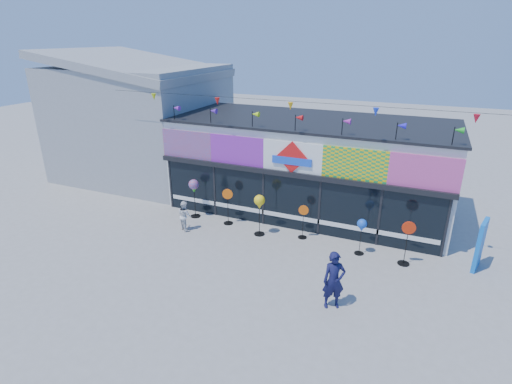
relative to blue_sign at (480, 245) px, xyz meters
The scene contains 12 objects.
ground 7.57m from the blue_sign, 156.25° to the right, with size 80.00×80.00×0.00m, color gray.
kite_shop 7.56m from the blue_sign, 157.02° to the left, with size 16.00×5.70×5.31m.
neighbour_building 17.49m from the blue_sign, 166.75° to the left, with size 8.18×7.20×6.87m.
blue_sign is the anchor object (origin of this frame).
spinner_0 11.12m from the blue_sign, behind, with size 0.44×0.44×1.74m.
spinner_1 9.45m from the blue_sign, behind, with size 0.44×0.40×1.58m.
spinner_2 7.88m from the blue_sign, behind, with size 0.43×0.43×1.71m.
spinner_3 6.16m from the blue_sign, behind, with size 0.39×0.35×1.39m.
spinner_4 3.91m from the blue_sign, behind, with size 0.35×0.35×1.40m.
spinner_5 2.40m from the blue_sign, 163.20° to the right, with size 0.46×0.42×1.65m.
adult_man 5.73m from the blue_sign, 135.41° to the right, with size 0.66×0.43×1.80m, color #13133C.
child 10.93m from the blue_sign, behind, with size 0.61×0.35×1.25m, color silver.
Camera 1 is at (4.57, -10.90, 7.50)m, focal length 28.00 mm.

